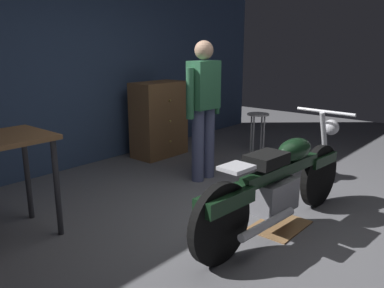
% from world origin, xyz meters
% --- Properties ---
extents(ground_plane, '(12.00, 12.00, 0.00)m').
position_xyz_m(ground_plane, '(0.00, 0.00, 0.00)').
color(ground_plane, slate).
extents(back_wall, '(8.00, 0.12, 3.10)m').
position_xyz_m(back_wall, '(0.00, 2.80, 1.55)').
color(back_wall, '#384C70').
rests_on(back_wall, ground_plane).
extents(motorcycle, '(2.19, 0.60, 1.00)m').
position_xyz_m(motorcycle, '(0.10, -0.25, 0.45)').
color(motorcycle, black).
rests_on(motorcycle, ground_plane).
extents(person_standing, '(0.57, 0.23, 1.67)m').
position_xyz_m(person_standing, '(0.73, 1.13, 0.93)').
color(person_standing, slate).
rests_on(person_standing, ground_plane).
extents(shop_stool, '(0.32, 0.32, 0.64)m').
position_xyz_m(shop_stool, '(2.07, 1.17, 0.50)').
color(shop_stool, '#B2B2B7').
rests_on(shop_stool, ground_plane).
extents(wooden_dresser, '(0.80, 0.47, 1.10)m').
position_xyz_m(wooden_dresser, '(1.13, 2.30, 0.55)').
color(wooden_dresser, brown).
rests_on(wooden_dresser, ground_plane).
extents(drip_tray, '(0.56, 0.40, 0.01)m').
position_xyz_m(drip_tray, '(0.16, -0.25, 0.01)').
color(drip_tray, olive).
rests_on(drip_tray, ground_plane).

